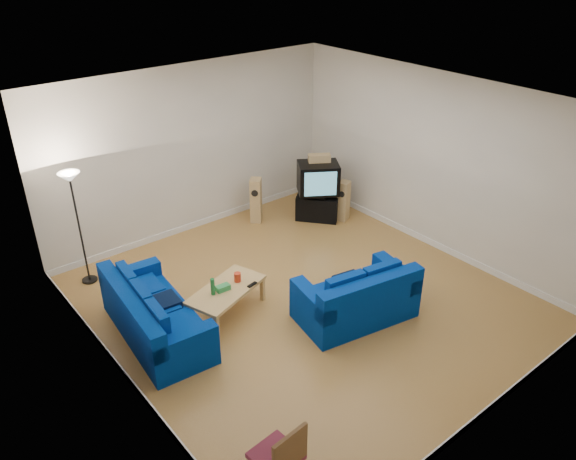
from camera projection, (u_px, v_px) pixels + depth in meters
room at (305, 214)px, 8.27m from camera, size 6.01×6.51×3.21m
sofa_three_seat at (153, 319)px, 8.06m from camera, size 1.11×2.22×0.83m
sofa_loveseat at (357, 300)px, 8.42m from camera, size 1.88×1.27×0.87m
coffee_table at (226, 291)px, 8.49m from camera, size 1.39×1.00×0.46m
bottle at (213, 287)px, 8.27m from camera, size 0.08×0.08×0.27m
tissue_box at (223, 288)px, 8.41m from camera, size 0.22×0.13×0.09m
red_canister at (238, 277)px, 8.61m from camera, size 0.11×0.11×0.15m
remote at (252, 285)px, 8.54m from camera, size 0.18×0.09×0.02m
tv_stand at (318, 207)px, 11.40m from camera, size 0.89×0.94×0.51m
av_receiver at (318, 194)px, 11.25m from camera, size 0.46×0.49×0.09m
television at (318, 178)px, 11.06m from camera, size 0.97×0.91×0.61m
centre_speaker at (319, 158)px, 10.97m from camera, size 0.46×0.38×0.15m
speaker_left at (256, 200)px, 11.20m from camera, size 0.34×0.34×0.91m
speaker_right at (344, 201)px, 11.28m from camera, size 0.30×0.27×0.83m
floor_lamp at (72, 193)px, 8.71m from camera, size 0.34×0.34×1.97m
dining_chair at (281, 456)px, 5.70m from camera, size 0.49×0.49×0.94m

